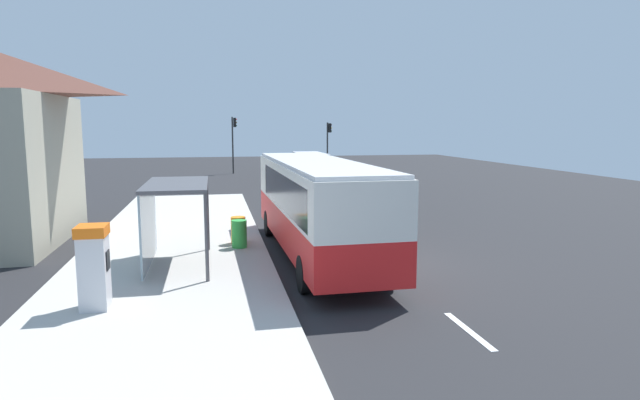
# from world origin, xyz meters

# --- Properties ---
(ground_plane) EXTENTS (56.00, 92.00, 0.04)m
(ground_plane) POSITION_xyz_m (0.00, 14.00, -0.02)
(ground_plane) COLOR #262628
(sidewalk_platform) EXTENTS (6.20, 30.00, 0.18)m
(sidewalk_platform) POSITION_xyz_m (-6.40, 2.00, 0.09)
(sidewalk_platform) COLOR beige
(sidewalk_platform) RESTS_ON ground
(lane_stripe_seg_0) EXTENTS (0.16, 2.20, 0.01)m
(lane_stripe_seg_0) POSITION_xyz_m (0.25, -6.00, 0.01)
(lane_stripe_seg_0) COLOR silver
(lane_stripe_seg_0) RESTS_ON ground
(lane_stripe_seg_1) EXTENTS (0.16, 2.20, 0.01)m
(lane_stripe_seg_1) POSITION_xyz_m (0.25, -1.00, 0.01)
(lane_stripe_seg_1) COLOR silver
(lane_stripe_seg_1) RESTS_ON ground
(lane_stripe_seg_2) EXTENTS (0.16, 2.20, 0.01)m
(lane_stripe_seg_2) POSITION_xyz_m (0.25, 4.00, 0.01)
(lane_stripe_seg_2) COLOR silver
(lane_stripe_seg_2) RESTS_ON ground
(lane_stripe_seg_3) EXTENTS (0.16, 2.20, 0.01)m
(lane_stripe_seg_3) POSITION_xyz_m (0.25, 9.00, 0.01)
(lane_stripe_seg_3) COLOR silver
(lane_stripe_seg_3) RESTS_ON ground
(lane_stripe_seg_4) EXTENTS (0.16, 2.20, 0.01)m
(lane_stripe_seg_4) POSITION_xyz_m (0.25, 14.00, 0.01)
(lane_stripe_seg_4) COLOR silver
(lane_stripe_seg_4) RESTS_ON ground
(lane_stripe_seg_5) EXTENTS (0.16, 2.20, 0.01)m
(lane_stripe_seg_5) POSITION_xyz_m (0.25, 19.00, 0.01)
(lane_stripe_seg_5) COLOR silver
(lane_stripe_seg_5) RESTS_ON ground
(lane_stripe_seg_6) EXTENTS (0.16, 2.20, 0.01)m
(lane_stripe_seg_6) POSITION_xyz_m (0.25, 24.00, 0.01)
(lane_stripe_seg_6) COLOR silver
(lane_stripe_seg_6) RESTS_ON ground
(lane_stripe_seg_7) EXTENTS (0.16, 2.20, 0.01)m
(lane_stripe_seg_7) POSITION_xyz_m (0.25, 29.00, 0.01)
(lane_stripe_seg_7) COLOR silver
(lane_stripe_seg_7) RESTS_ON ground
(bus) EXTENTS (2.71, 11.05, 3.21)m
(bus) POSITION_xyz_m (-1.71, 1.06, 1.84)
(bus) COLOR red
(bus) RESTS_ON ground
(white_van) EXTENTS (2.07, 5.22, 2.30)m
(white_van) POSITION_xyz_m (2.20, 23.72, 1.34)
(white_van) COLOR silver
(white_van) RESTS_ON ground
(sedan_near) EXTENTS (1.98, 4.47, 1.52)m
(sedan_near) POSITION_xyz_m (2.30, 28.62, 0.79)
(sedan_near) COLOR black
(sedan_near) RESTS_ON ground
(sedan_far) EXTENTS (1.94, 4.45, 1.52)m
(sedan_far) POSITION_xyz_m (2.30, 37.29, 0.79)
(sedan_far) COLOR black
(sedan_far) RESTS_ON ground
(ticket_machine) EXTENTS (0.66, 0.76, 1.94)m
(ticket_machine) POSITION_xyz_m (-7.76, -3.44, 1.17)
(ticket_machine) COLOR silver
(ticket_machine) RESTS_ON sidewalk_platform
(recycling_bin_green) EXTENTS (0.52, 0.52, 0.95)m
(recycling_bin_green) POSITION_xyz_m (-4.20, 2.24, 0.66)
(recycling_bin_green) COLOR green
(recycling_bin_green) RESTS_ON sidewalk_platform
(recycling_bin_orange) EXTENTS (0.52, 0.52, 0.95)m
(recycling_bin_orange) POSITION_xyz_m (-4.20, 2.94, 0.66)
(recycling_bin_orange) COLOR orange
(recycling_bin_orange) RESTS_ON sidewalk_platform
(traffic_light_near_side) EXTENTS (0.49, 0.28, 4.62)m
(traffic_light_near_side) POSITION_xyz_m (5.50, 32.67, 3.09)
(traffic_light_near_side) COLOR #2D2D2D
(traffic_light_near_side) RESTS_ON ground
(traffic_light_far_side) EXTENTS (0.49, 0.28, 5.11)m
(traffic_light_far_side) POSITION_xyz_m (-3.10, 33.47, 3.39)
(traffic_light_far_side) COLOR #2D2D2D
(traffic_light_far_side) RESTS_ON ground
(bus_shelter) EXTENTS (1.80, 4.00, 2.50)m
(bus_shelter) POSITION_xyz_m (-6.41, 0.18, 2.10)
(bus_shelter) COLOR #4C4C51
(bus_shelter) RESTS_ON sidewalk_platform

